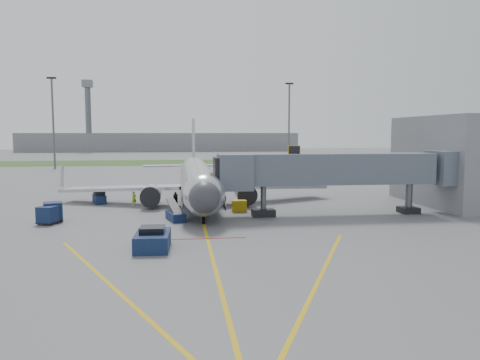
{
  "coord_description": "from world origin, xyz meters",
  "views": [
    {
      "loc": [
        -2.02,
        -39.45,
        8.14
      ],
      "look_at": [
        4.2,
        8.88,
        3.2
      ],
      "focal_mm": 35.0,
      "sensor_mm": 36.0,
      "label": 1
    }
  ],
  "objects": [
    {
      "name": "baggage_cart_a",
      "position": [
        -13.83,
        3.59,
        0.81
      ],
      "size": [
        1.89,
        1.89,
        1.6
      ],
      "color": "#0D153B",
      "rests_on": "ground"
    },
    {
      "name": "terminal",
      "position": [
        30.0,
        10.0,
        5.0
      ],
      "size": [
        10.0,
        16.0,
        10.0
      ],
      "primitive_type": "cube",
      "color": "slate",
      "rests_on": "ground"
    },
    {
      "name": "control_tower",
      "position": [
        -40.0,
        165.0,
        17.33
      ],
      "size": [
        4.0,
        4.0,
        30.0
      ],
      "color": "#595B60",
      "rests_on": "ground"
    },
    {
      "name": "jet_bridge",
      "position": [
        12.86,
        5.0,
        4.47
      ],
      "size": [
        25.3,
        4.0,
        6.9
      ],
      "color": "slate",
      "rests_on": "ground"
    },
    {
      "name": "ramp_worker",
      "position": [
        -7.18,
        13.51,
        0.79
      ],
      "size": [
        0.68,
        0.65,
        1.57
      ],
      "primitive_type": "imported",
      "rotation": [
        0.0,
        0.0,
        0.67
      ],
      "color": "#B1DF1A",
      "rests_on": "ground"
    },
    {
      "name": "ground_power_cart",
      "position": [
        4.0,
        8.0,
        0.58
      ],
      "size": [
        1.49,
        1.01,
        1.18
      ],
      "color": "gold",
      "rests_on": "ground"
    },
    {
      "name": "light_mast_right",
      "position": [
        25.0,
        75.0,
        10.78
      ],
      "size": [
        2.0,
        0.44,
        20.4
      ],
      "color": "#595B60",
      "rests_on": "ground"
    },
    {
      "name": "apron_markings",
      "position": [
        0.0,
        -7.4,
        0.0
      ],
      "size": [
        21.52,
        50.0,
        0.01
      ],
      "color": "gold",
      "rests_on": "ground"
    },
    {
      "name": "grass_strip",
      "position": [
        0.0,
        90.0,
        0.01
      ],
      "size": [
        300.0,
        25.0,
        0.01
      ],
      "primitive_type": "cube",
      "color": "#2D4C1E",
      "rests_on": "ground"
    },
    {
      "name": "ground",
      "position": [
        0.0,
        0.0,
        0.0
      ],
      "size": [
        400.0,
        400.0,
        0.0
      ],
      "primitive_type": "plane",
      "color": "#565659",
      "rests_on": "ground"
    },
    {
      "name": "pushback_tug",
      "position": [
        -4.0,
        -6.73,
        0.67
      ],
      "size": [
        2.5,
        3.93,
        1.6
      ],
      "color": "#0D153B",
      "rests_on": "ground"
    },
    {
      "name": "light_mast_left",
      "position": [
        -30.0,
        70.0,
        10.78
      ],
      "size": [
        2.0,
        0.44,
        20.4
      ],
      "color": "#595B60",
      "rests_on": "ground"
    },
    {
      "name": "baggage_tug",
      "position": [
        -11.33,
        15.7,
        0.71
      ],
      "size": [
        1.91,
        2.58,
        1.61
      ],
      "color": "#0D153B",
      "rests_on": "ground"
    },
    {
      "name": "baggage_cart_c",
      "position": [
        -13.68,
        4.84,
        0.91
      ],
      "size": [
        2.06,
        2.06,
        1.78
      ],
      "color": "#0D153B",
      "rests_on": "ground"
    },
    {
      "name": "distant_terminal",
      "position": [
        -10.0,
        170.0,
        4.0
      ],
      "size": [
        120.0,
        14.0,
        8.0
      ],
      "primitive_type": "cube",
      "color": "slate",
      "rests_on": "ground"
    },
    {
      "name": "airliner",
      "position": [
        0.0,
        15.25,
        2.65
      ],
      "size": [
        32.1,
        35.67,
        10.25
      ],
      "color": "silver",
      "rests_on": "ground"
    },
    {
      "name": "baggage_cart_b",
      "position": [
        -5.25,
        15.73,
        0.76
      ],
      "size": [
        1.62,
        1.62,
        1.5
      ],
      "color": "#0D153B",
      "rests_on": "ground"
    },
    {
      "name": "belt_loader",
      "position": [
        -2.51,
        4.04,
        0.45
      ],
      "size": [
        1.98,
        3.88,
        1.83
      ],
      "color": "#0D153B",
      "rests_on": "ground"
    }
  ]
}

